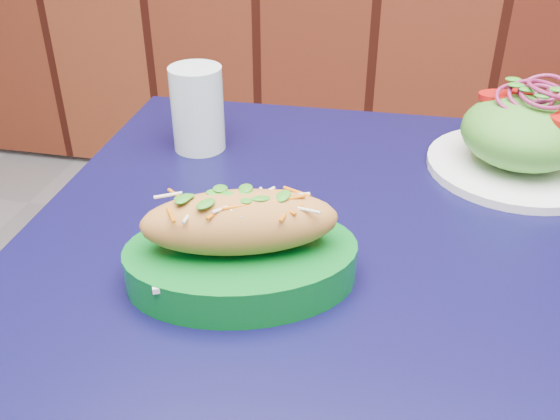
# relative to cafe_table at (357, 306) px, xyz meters

# --- Properties ---
(cafe_table) EXTENTS (0.82, 0.82, 0.75)m
(cafe_table) POSITION_rel_cafe_table_xyz_m (0.00, 0.00, 0.00)
(cafe_table) COLOR black
(cafe_table) RESTS_ON ground
(banh_mi_basket) EXTENTS (0.28, 0.22, 0.11)m
(banh_mi_basket) POSITION_rel_cafe_table_xyz_m (-0.12, -0.09, 0.13)
(banh_mi_basket) COLOR #08661E
(banh_mi_basket) RESTS_ON cafe_table
(salad_plate) EXTENTS (0.24, 0.24, 0.13)m
(salad_plate) POSITION_rel_cafe_table_xyz_m (0.19, 0.23, 0.14)
(salad_plate) COLOR white
(salad_plate) RESTS_ON cafe_table
(water_glass) EXTENTS (0.08, 0.08, 0.12)m
(water_glass) POSITION_rel_cafe_table_xyz_m (-0.26, 0.21, 0.15)
(water_glass) COLOR silver
(water_glass) RESTS_ON cafe_table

